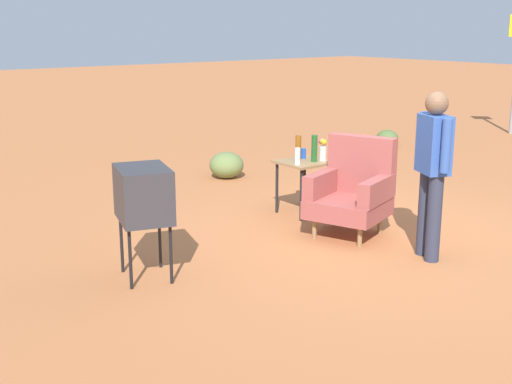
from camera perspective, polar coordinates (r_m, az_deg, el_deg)
ground_plane at (r=7.34m, az=10.35°, el=-3.93°), size 60.00×60.00×0.00m
armchair at (r=7.35m, az=8.26°, el=0.20°), size 0.98×0.99×1.06m
side_table at (r=8.06m, az=4.06°, el=1.97°), size 0.56×0.56×0.65m
tv_on_stand at (r=5.99m, az=-9.58°, el=-0.23°), size 0.70×0.60×1.03m
person_standing at (r=6.62m, az=14.87°, el=2.24°), size 0.52×0.36×1.64m
soda_can_blue at (r=8.19m, az=4.07°, el=3.30°), size 0.07×0.07×0.12m
bottle_tall_amber at (r=8.07m, az=3.63°, el=3.80°), size 0.07×0.07×0.30m
bottle_wine_green at (r=7.99m, az=5.01°, el=3.73°), size 0.07×0.07×0.32m
bottle_short_clear at (r=7.81m, az=3.57°, el=3.07°), size 0.06×0.06×0.20m
flower_vase at (r=8.06m, az=5.72°, el=3.72°), size 0.14×0.10×0.27m
shrub_near at (r=12.82m, az=11.15°, el=4.52°), size 0.42×0.42×0.32m
shrub_mid at (r=10.01m, az=-2.54°, el=2.32°), size 0.51×0.51×0.40m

